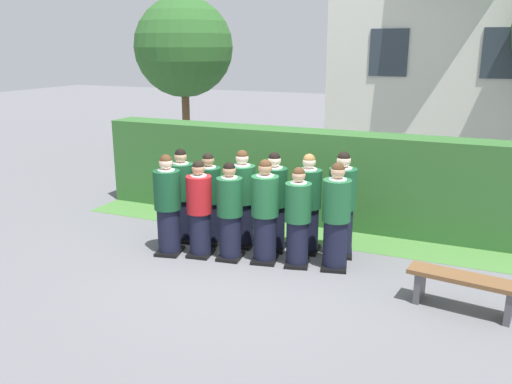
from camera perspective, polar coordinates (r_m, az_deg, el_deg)
name	(u,v)px	position (r m, az deg, el deg)	size (l,w,h in m)	color
ground_plane	(249,260)	(8.56, -0.80, -7.28)	(60.00, 60.00, 0.00)	slate
student_front_row_0	(168,207)	(8.70, -9.45, -1.60)	(0.48, 0.56, 1.66)	black
student_in_red_blazer	(200,211)	(8.56, -6.08, -2.04)	(0.43, 0.53, 1.58)	black
student_front_row_2	(230,213)	(8.39, -2.83, -2.32)	(0.42, 0.53, 1.58)	black
student_front_row_3	(265,214)	(8.26, 0.97, -2.34)	(0.47, 0.54, 1.65)	black
student_front_row_4	(298,219)	(8.15, 4.51, -2.95)	(0.46, 0.52, 1.56)	black
student_front_row_5	(336,219)	(8.09, 8.59, -2.86)	(0.48, 0.55, 1.66)	black
student_rear_row_0	(182,197)	(9.26, -7.94, -0.57)	(0.46, 0.55, 1.63)	black
student_rear_row_1	(209,201)	(9.08, -5.06, -0.94)	(0.43, 0.53, 1.59)	black
student_rear_row_2	(242,201)	(8.92, -1.47, -0.96)	(0.43, 0.51, 1.66)	black
student_rear_row_3	(274,204)	(8.76, 1.94, -1.27)	(0.46, 0.53, 1.66)	black
student_rear_row_4	(308,206)	(8.71, 5.60, -1.47)	(0.43, 0.54, 1.65)	black
student_rear_row_5	(342,207)	(8.61, 9.18, -1.56)	(0.50, 0.57, 1.72)	black
hedge	(297,175)	(10.33, 4.45, 1.81)	(8.19, 0.70, 1.77)	#33662D
school_building_main	(452,40)	(15.47, 20.34, 15.05)	(5.89, 4.67, 6.74)	silver
oak_tree_left	(184,48)	(16.77, -7.77, 15.12)	(2.98, 2.98, 4.75)	brown
wooden_bench	(464,285)	(7.38, 21.42, -9.31)	(1.44, 0.55, 0.48)	brown
lawn_strip	(282,231)	(9.86, 2.80, -4.16)	(8.19, 0.90, 0.01)	#477A38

